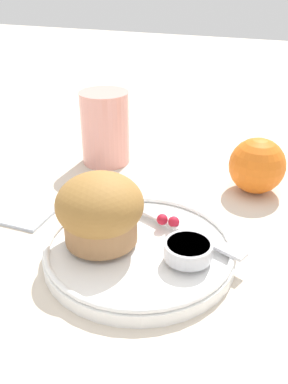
# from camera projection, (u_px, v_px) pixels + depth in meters

# --- Properties ---
(ground_plane) EXTENTS (3.00, 3.00, 0.00)m
(ground_plane) POSITION_uv_depth(u_px,v_px,m) (151.00, 256.00, 0.47)
(ground_plane) COLOR beige
(plate) EXTENTS (0.20, 0.20, 0.02)m
(plate) POSITION_uv_depth(u_px,v_px,m) (139.00, 250.00, 0.46)
(plate) COLOR white
(plate) RESTS_ON ground_plane
(muffin) EXTENTS (0.09, 0.09, 0.08)m
(muffin) POSITION_uv_depth(u_px,v_px,m) (100.00, 210.00, 0.44)
(muffin) COLOR #9E7047
(muffin) RESTS_ON plate
(cream_ramekin) EXTENTS (0.05, 0.05, 0.02)m
(cream_ramekin) POSITION_uv_depth(u_px,v_px,m) (188.00, 249.00, 0.43)
(cream_ramekin) COLOR silver
(cream_ramekin) RESTS_ON plate
(berry_pair) EXTENTS (0.02, 0.01, 0.01)m
(berry_pair) POSITION_uv_depth(u_px,v_px,m) (169.00, 221.00, 0.48)
(berry_pair) COLOR #B7192D
(berry_pair) RESTS_ON plate
(butter_knife) EXTENTS (0.18, 0.09, 0.00)m
(butter_knife) POSITION_uv_depth(u_px,v_px,m) (170.00, 222.00, 0.48)
(butter_knife) COLOR silver
(butter_knife) RESTS_ON plate
(orange_fruit) EXTENTS (0.08, 0.08, 0.08)m
(orange_fruit) POSITION_uv_depth(u_px,v_px,m) (257.00, 166.00, 0.58)
(orange_fruit) COLOR orange
(orange_fruit) RESTS_ON ground_plane
(juice_glass) EXTENTS (0.07, 0.07, 0.11)m
(juice_glass) POSITION_uv_depth(u_px,v_px,m) (105.00, 128.00, 0.66)
(juice_glass) COLOR #E5998C
(juice_glass) RESTS_ON ground_plane
(folded_napkin) EXTENTS (0.10, 0.06, 0.01)m
(folded_napkin) POSITION_uv_depth(u_px,v_px,m) (11.00, 210.00, 0.54)
(folded_napkin) COLOR #B2BCCC
(folded_napkin) RESTS_ON ground_plane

